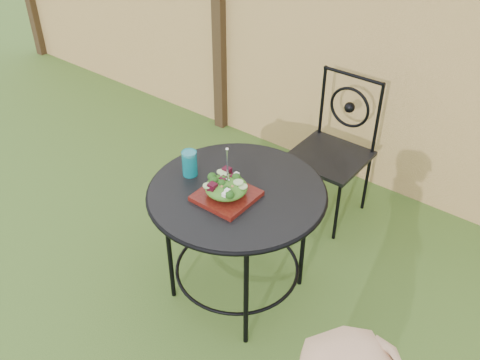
{
  "coord_description": "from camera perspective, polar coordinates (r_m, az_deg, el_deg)",
  "views": [
    {
      "loc": [
        1.34,
        -0.97,
        2.35
      ],
      "look_at": [
        -0.03,
        0.78,
        0.75
      ],
      "focal_mm": 40.0,
      "sensor_mm": 36.0,
      "label": 1
    }
  ],
  "objects": [
    {
      "name": "fence",
      "position": [
        3.71,
        14.27,
        12.55
      ],
      "size": [
        8.0,
        0.12,
        1.9
      ],
      "color": "#E6B771",
      "rests_on": "ground"
    },
    {
      "name": "patio_table",
      "position": [
        2.79,
        -0.32,
        -3.36
      ],
      "size": [
        0.92,
        0.92,
        0.72
      ],
      "color": "black",
      "rests_on": "ground"
    },
    {
      "name": "patio_chair",
      "position": [
        3.52,
        10.0,
        3.58
      ],
      "size": [
        0.46,
        0.46,
        0.95
      ],
      "color": "black",
      "rests_on": "ground"
    },
    {
      "name": "salad_plate",
      "position": [
        2.65,
        -1.46,
        -1.7
      ],
      "size": [
        0.27,
        0.27,
        0.02
      ],
      "primitive_type": "cube",
      "color": "#3E0809",
      "rests_on": "patio_table"
    },
    {
      "name": "salad",
      "position": [
        2.62,
        -1.47,
        -0.79
      ],
      "size": [
        0.21,
        0.21,
        0.08
      ],
      "primitive_type": "ellipsoid",
      "color": "#235614",
      "rests_on": "salad_plate"
    },
    {
      "name": "fork",
      "position": [
        2.54,
        -1.34,
        1.48
      ],
      "size": [
        0.01,
        0.01,
        0.18
      ],
      "primitive_type": "cylinder",
      "color": "silver",
      "rests_on": "salad"
    },
    {
      "name": "drinking_glass",
      "position": [
        2.79,
        -5.4,
        1.79
      ],
      "size": [
        0.08,
        0.08,
        0.14
      ],
      "primitive_type": "cylinder",
      "color": "#0A747F",
      "rests_on": "patio_table"
    }
  ]
}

